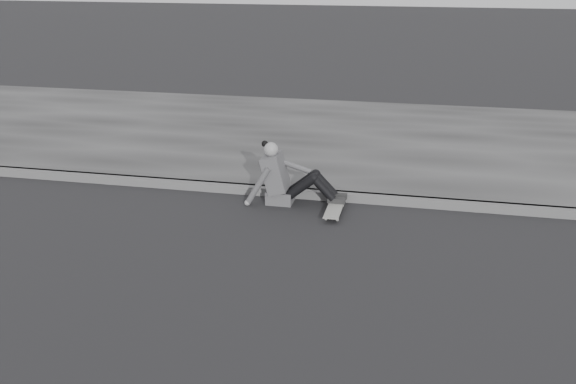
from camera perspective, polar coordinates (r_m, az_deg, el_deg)
ground at (r=6.67m, az=9.10°, el=-9.06°), size 80.00×80.00×0.00m
curb at (r=8.99m, az=10.12°, el=-0.77°), size 24.00×0.16×0.12m
sidewalk at (r=11.87m, az=10.76°, el=4.36°), size 24.00×6.00×0.12m
skateboard at (r=8.58m, az=4.17°, el=-1.46°), size 0.20×0.78×0.09m
seated_woman at (r=8.83m, az=-0.28°, el=1.23°), size 1.38×0.46×0.88m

